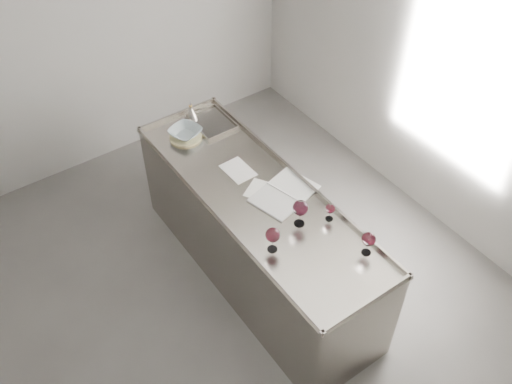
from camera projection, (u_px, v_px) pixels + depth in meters
room_shell at (219, 202)px, 3.53m from camera, size 4.54×5.04×2.84m
counter at (257, 236)px, 4.56m from camera, size 0.77×2.42×0.97m
wine_glass_left at (273, 236)px, 3.75m from camera, size 0.10×0.10×0.20m
wine_glass_middle at (300, 208)px, 3.91m from camera, size 0.11×0.11×0.22m
wine_glass_right at (369, 240)px, 3.74m from camera, size 0.09×0.09×0.19m
wine_glass_small at (330, 209)px, 3.98m from camera, size 0.07×0.07×0.14m
notebook at (284, 193)px, 4.22m from camera, size 0.54×0.44×0.02m
loose_paper_top at (267, 192)px, 4.24m from camera, size 0.34×0.37×0.00m
loose_paper_under at (238, 170)px, 4.41m from camera, size 0.20×0.28×0.00m
trivet at (186, 136)px, 4.70m from camera, size 0.34×0.34×0.02m
ceramic_bowl at (185, 132)px, 4.67m from camera, size 0.31×0.31×0.06m
wine_funnel at (191, 113)px, 4.85m from camera, size 0.12×0.12×0.18m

